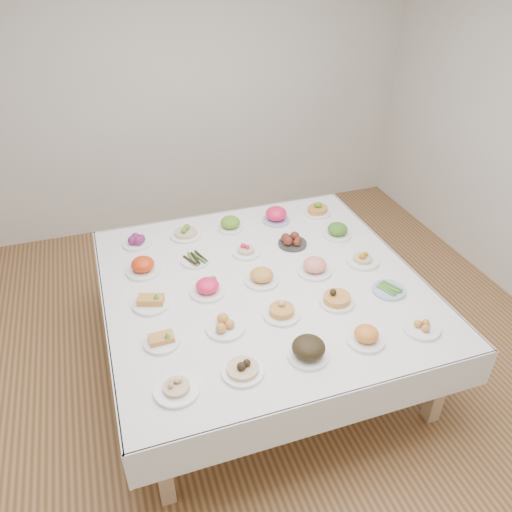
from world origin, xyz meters
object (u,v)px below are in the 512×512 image
object	(u,v)px
dish_24	(318,207)
dish_12	(262,275)
display_table	(263,289)
dish_0	(176,385)

from	to	relation	value
dish_24	dish_12	bearing A→B (deg)	-135.26
dish_24	display_table	bearing A→B (deg)	-134.83
dish_0	dish_24	xyz separation A→B (m)	(1.57, 1.59, 0.02)
display_table	dish_0	bearing A→B (deg)	-134.39
dish_0	dish_24	distance (m)	2.23
dish_0	dish_12	size ratio (longest dim) A/B	1.04
dish_0	display_table	bearing A→B (deg)	45.61
dish_12	dish_24	xyz separation A→B (m)	(0.80, 0.79, 0.01)
display_table	dish_12	xyz separation A→B (m)	(-0.01, 0.01, 0.13)
dish_0	dish_12	xyz separation A→B (m)	(0.77, 0.80, 0.01)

